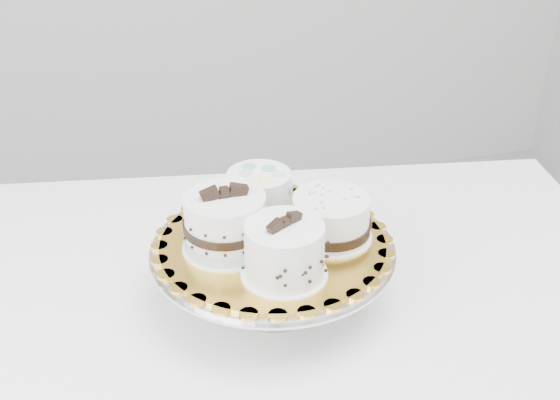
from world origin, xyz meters
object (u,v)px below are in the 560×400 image
object	(u,v)px
cake_stand	(273,262)
cake_swirl	(284,252)
cake_board	(273,243)
cake_dots	(259,194)
cake_ribbon	(331,219)
cake_banded	(226,225)
table	(253,341)

from	to	relation	value
cake_stand	cake_swirl	distance (m)	0.11
cake_board	cake_dots	xyz separation A→B (m)	(0.00, 0.08, 0.04)
cake_swirl	cake_ribbon	bearing A→B (deg)	9.85
cake_board	cake_swirl	size ratio (longest dim) A/B	2.27
cake_swirl	cake_banded	bearing A→B (deg)	96.73
cake_board	cake_ribbon	bearing A→B (deg)	-5.42
table	cake_swirl	distance (m)	0.23
cake_stand	cake_dots	distance (m)	0.10
cake_stand	cake_dots	bearing A→B (deg)	89.66
cake_dots	cake_ribbon	xyz separation A→B (m)	(0.08, -0.09, -0.01)
cake_board	cake_dots	size ratio (longest dim) A/B	2.74
cake_board	cake_dots	distance (m)	0.09
cake_stand	cake_banded	distance (m)	0.10
cake_swirl	cake_ribbon	size ratio (longest dim) A/B	1.08
cake_swirl	cake_ribbon	distance (m)	0.11
cake_swirl	cake_ribbon	xyz separation A→B (m)	(0.09, 0.07, -0.01)
table	cake_banded	xyz separation A→B (m)	(-0.03, 0.00, 0.21)
table	cake_banded	world-z (taller)	cake_banded
table	cake_board	world-z (taller)	cake_board
cake_banded	cake_dots	world-z (taller)	cake_banded
table	cake_stand	distance (m)	0.14
cake_banded	cake_dots	xyz separation A→B (m)	(0.07, 0.07, -0.00)
table	cake_stand	xyz separation A→B (m)	(0.03, -0.00, 0.14)
cake_stand	cake_dots	xyz separation A→B (m)	(0.00, 0.08, 0.07)
cake_swirl	table	bearing A→B (deg)	78.93
table	cake_ribbon	distance (m)	0.23
table	cake_ribbon	xyz separation A→B (m)	(0.12, -0.01, 0.20)
cake_dots	cake_banded	bearing A→B (deg)	-133.53
cake_stand	cake_swirl	xyz separation A→B (m)	(-0.01, -0.08, 0.07)
cake_ribbon	cake_banded	bearing A→B (deg)	-173.22
table	cake_dots	size ratio (longest dim) A/B	11.45
cake_board	cake_banded	world-z (taller)	cake_banded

